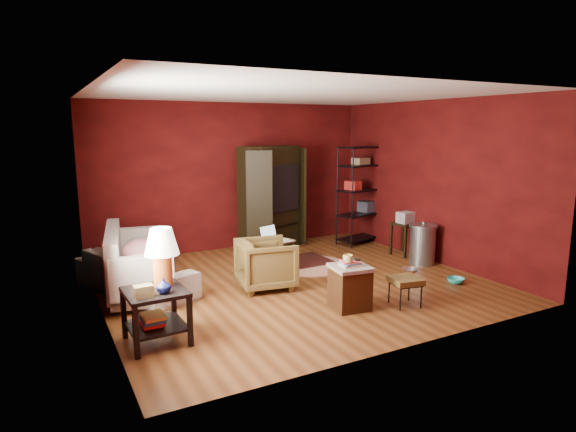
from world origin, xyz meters
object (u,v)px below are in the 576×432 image
Objects in this scene: sofa at (135,265)px; laptop_desk at (274,244)px; armchair at (266,261)px; hamper at (350,286)px; tv_armoire at (271,196)px; side_table at (159,274)px; wire_shelving at (360,191)px.

sofa reaches higher than laptop_desk.
laptop_desk is at bearing -25.41° from armchair.
hamper is at bearing -145.34° from armchair.
armchair is at bearing -141.83° from tv_armoire.
tv_armoire is (1.11, 2.09, 0.64)m from armchair.
laptop_desk is 1.65m from tv_armoire.
side_table is at bearing -160.98° from laptop_desk.
sofa is 3.06m from hamper.
wire_shelving is at bearing 3.18° from laptop_desk.
armchair is 3.40m from wire_shelving.
sofa is 2.70× the size of laptop_desk.
side_table is at bearing -164.09° from wire_shelving.
armchair reaches higher than sofa.
side_table is 0.64× the size of wire_shelving.
wire_shelving is at bearing 51.84° from hamper.
wire_shelving is (2.89, 1.65, 0.68)m from armchair.
sofa is 4.77m from wire_shelving.
armchair is 0.83m from laptop_desk.
hamper is 0.89× the size of laptop_desk.
tv_armoire reaches higher than hamper.
hamper is at bearing -104.48° from laptop_desk.
laptop_desk is 0.37× the size of tv_armoire.
tv_armoire is 1.01× the size of wire_shelving.
side_table is (-1.79, -1.05, 0.35)m from armchair.
sofa is 1.00× the size of tv_armoire.
armchair is 2.10m from side_table.
sofa is at bearing 88.24° from side_table.
tv_armoire is (2.90, 3.14, 0.29)m from side_table.
laptop_desk reaches higher than hamper.
laptop_desk is 0.37× the size of wire_shelving.
tv_armoire is at bearing 47.04° from laptop_desk.
armchair is 0.40× the size of wire_shelving.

